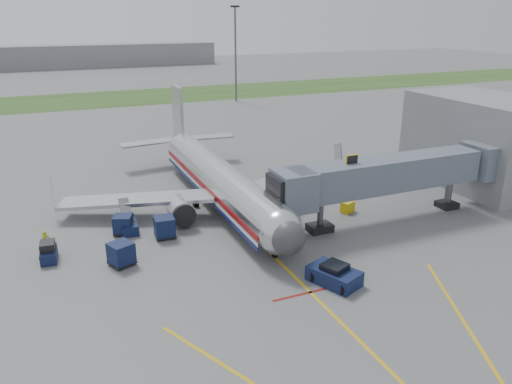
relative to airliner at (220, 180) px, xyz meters
name	(u,v)px	position (x,y,z in m)	size (l,w,h in m)	color
ground	(285,268)	(0.00, -15.25, -2.65)	(400.00, 400.00, 0.00)	#565659
grass_strip	(114,98)	(0.00, 74.75, -2.64)	(300.00, 25.00, 0.01)	#2D4C1E
apron_markings	(336,317)	(0.00, -22.65, -2.64)	(21.52, 50.00, 0.01)	gold
airliner	(220,180)	(0.00, 0.00, 0.00)	(32.10, 35.67, 10.25)	silver
jet_bridge	(385,176)	(12.86, -10.25, 1.82)	(25.30, 4.00, 6.90)	slate
terminal	(481,141)	(30.00, -5.25, 2.35)	(10.00, 16.00, 10.00)	slate
light_mast_right	(236,52)	(25.00, 59.75, 8.13)	(2.00, 0.44, 20.40)	#595B60
distant_terminal	(51,57)	(-10.00, 154.75, 1.35)	(120.00, 14.00, 8.00)	slate
pushback_tug	(334,275)	(2.25, -18.75, -2.00)	(3.52, 4.29, 1.55)	#0C1C35
baggage_tug	(48,252)	(-16.92, -6.59, -1.93)	(1.43, 2.43, 1.63)	#0C1C35
baggage_cart_a	(121,254)	(-11.66, -9.68, -1.69)	(2.27, 2.27, 1.87)	#0C1C35
baggage_cart_b	(123,225)	(-10.54, -3.68, -1.76)	(2.09, 2.09, 1.74)	#0C1C35
baggage_cart_c	(165,227)	(-7.30, -5.92, -1.68)	(1.86, 1.86, 1.89)	#0C1C35
belt_loader	(128,224)	(-10.00, -2.89, -2.10)	(1.61, 4.55, 2.20)	#0C1C35
ground_power_cart	(348,207)	(10.94, -7.25, -2.11)	(1.59, 1.36, 1.08)	yellow
ramp_worker	(46,242)	(-17.02, -4.98, -1.68)	(0.70, 0.46, 1.93)	#A9C817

